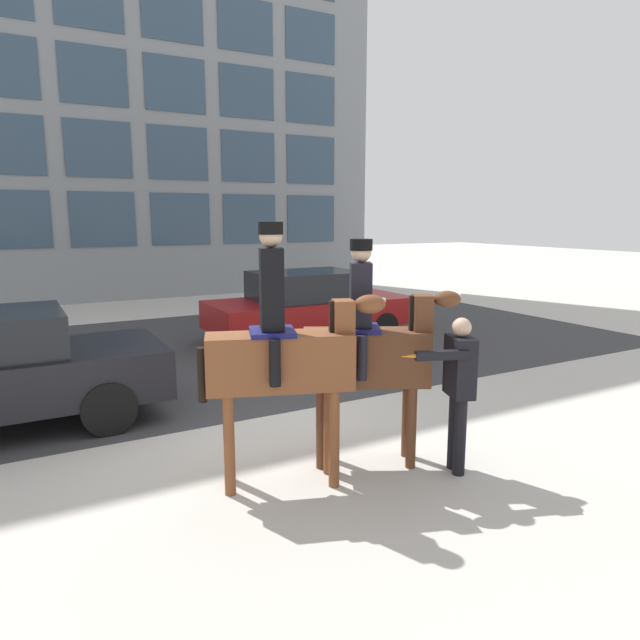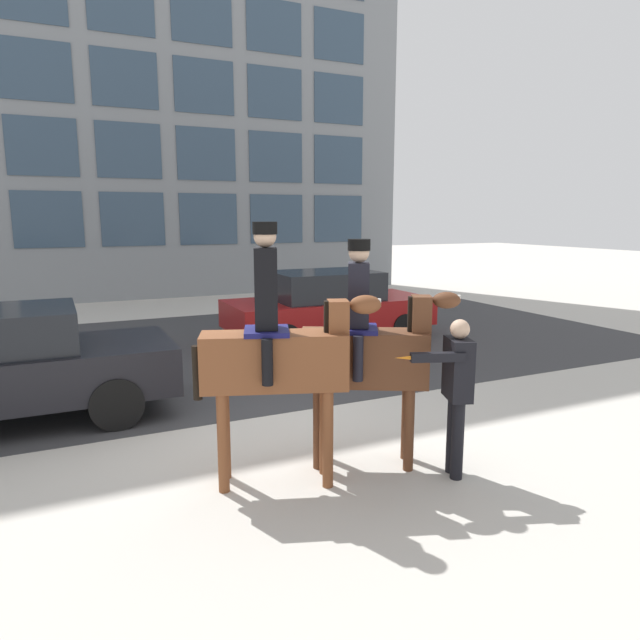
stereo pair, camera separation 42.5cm
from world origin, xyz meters
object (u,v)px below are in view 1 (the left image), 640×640
(mounted_horse_lead, at_px, (283,354))
(street_car_far_lane, at_px, (309,305))
(mounted_horse_companion, at_px, (369,350))
(pedestrian_bystander, at_px, (458,383))

(mounted_horse_lead, height_order, street_car_far_lane, mounted_horse_lead)
(mounted_horse_companion, relative_size, pedestrian_bystander, 1.47)
(mounted_horse_lead, relative_size, pedestrian_bystander, 1.58)
(pedestrian_bystander, xyz_separation_m, street_car_far_lane, (1.81, 6.79, -0.22))
(mounted_horse_lead, distance_m, pedestrian_bystander, 1.89)
(mounted_horse_companion, height_order, street_car_far_lane, mounted_horse_companion)
(pedestrian_bystander, bearing_deg, mounted_horse_companion, -24.05)
(mounted_horse_lead, bearing_deg, pedestrian_bystander, -1.12)
(mounted_horse_companion, xyz_separation_m, pedestrian_bystander, (0.69, -0.67, -0.30))
(mounted_horse_lead, height_order, pedestrian_bystander, mounted_horse_lead)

